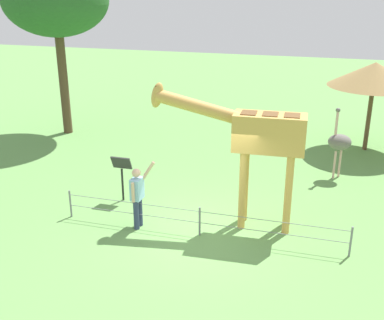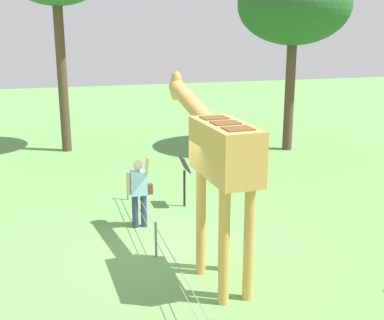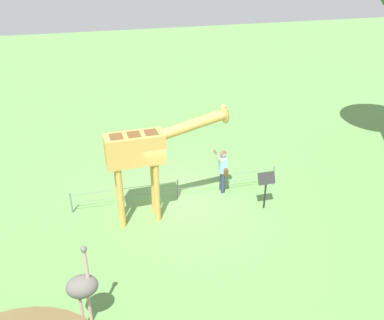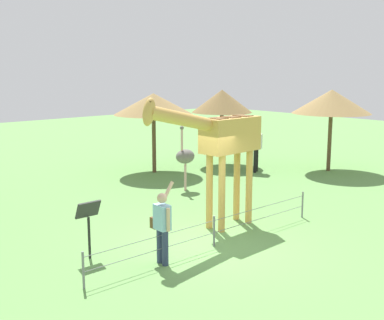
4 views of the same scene
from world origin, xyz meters
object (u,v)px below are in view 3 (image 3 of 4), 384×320
at_px(visitor, 223,169).
at_px(info_sign, 266,183).
at_px(ostrich, 82,286).
at_px(giraffe, 146,152).

bearing_deg(visitor, info_sign, -52.76).
relative_size(visitor, info_sign, 1.34).
relative_size(ostrich, info_sign, 1.70).
height_order(giraffe, visitor, giraffe).
bearing_deg(info_sign, ostrich, -149.66).
bearing_deg(giraffe, visitor, 18.39).
relative_size(giraffe, info_sign, 2.89).
distance_m(ostrich, info_sign, 6.70).
xyz_separation_m(visitor, info_sign, (1.01, -1.33, 0.05)).
distance_m(giraffe, visitor, 3.20).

